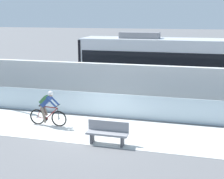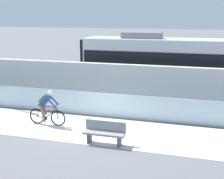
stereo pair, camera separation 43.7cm
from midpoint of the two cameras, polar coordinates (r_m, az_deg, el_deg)
name	(u,v)px [view 2 (the right image)]	position (r m, az deg, el deg)	size (l,w,h in m)	color
ground_plane	(91,129)	(13.39, -2.97, -7.44)	(200.00, 200.00, 0.00)	slate
bike_path_deck	(91,129)	(13.39, -2.97, -7.41)	(32.00, 3.20, 0.01)	silver
glass_parapet	(104,105)	(14.87, -0.67, -2.87)	(32.00, 0.05, 1.17)	silver
concrete_barrier_wall	(114,85)	(16.40, 1.14, 0.79)	(32.00, 0.36, 2.32)	silver
tram_rail_near	(125,95)	(19.01, 3.06, -1.00)	(32.00, 0.08, 0.01)	#595654
tram_rail_far	(130,90)	(20.37, 3.98, -0.01)	(32.00, 0.08, 0.01)	#595654
tram	(173,65)	(18.91, 12.02, 4.49)	(11.06, 2.54, 3.81)	silver
cyclist_on_bike	(47,108)	(13.92, -11.20, -3.37)	(1.77, 0.58, 1.61)	black
bench	(105,132)	(11.78, -0.31, -7.94)	(1.60, 0.45, 0.89)	gray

